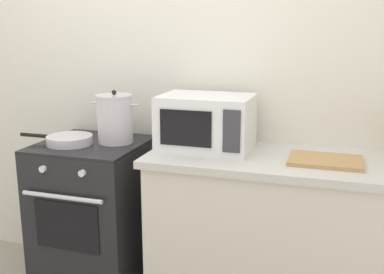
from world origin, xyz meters
TOP-DOWN VIEW (x-y plane):
  - back_wall at (0.30, 0.97)m, footprint 4.40×0.10m
  - lower_cabinet_right at (0.90, 0.62)m, footprint 1.64×0.56m
  - countertop_right at (0.90, 0.62)m, footprint 1.70×0.60m
  - stove at (-0.35, 0.60)m, footprint 0.60×0.64m
  - stock_pot at (-0.22, 0.65)m, footprint 0.30×0.21m
  - frying_pan at (-0.46, 0.53)m, footprint 0.46×0.26m
  - microwave at (0.33, 0.68)m, footprint 0.50×0.37m
  - cutting_board at (0.98, 0.60)m, footprint 0.36×0.26m

SIDE VIEW (x-z plane):
  - lower_cabinet_right at x=0.90m, z-range 0.00..0.88m
  - stove at x=-0.35m, z-range 0.00..0.92m
  - countertop_right at x=0.90m, z-range 0.88..0.92m
  - cutting_board at x=0.98m, z-range 0.92..0.94m
  - frying_pan at x=-0.46m, z-range 0.92..0.97m
  - stock_pot at x=-0.22m, z-range 0.91..1.22m
  - microwave at x=0.33m, z-range 0.92..1.22m
  - back_wall at x=0.30m, z-range 0.00..2.50m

